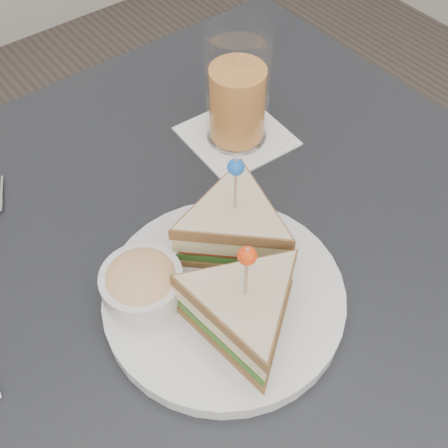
% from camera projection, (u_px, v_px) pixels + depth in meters
% --- Properties ---
extents(table, '(0.80, 0.80, 0.75)m').
position_uv_depth(table, '(223.00, 300.00, 0.67)').
color(table, black).
rests_on(table, ground).
extents(plate_meal, '(0.28, 0.28, 0.14)m').
position_uv_depth(plate_meal, '(226.00, 275.00, 0.55)').
color(plate_meal, silver).
rests_on(plate_meal, table).
extents(drink_set, '(0.13, 0.13, 0.16)m').
position_uv_depth(drink_set, '(237.00, 94.00, 0.68)').
color(drink_set, white).
rests_on(drink_set, table).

